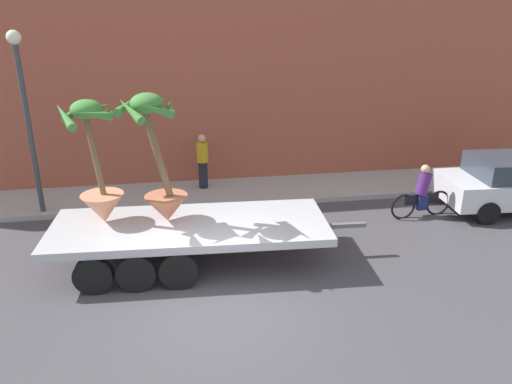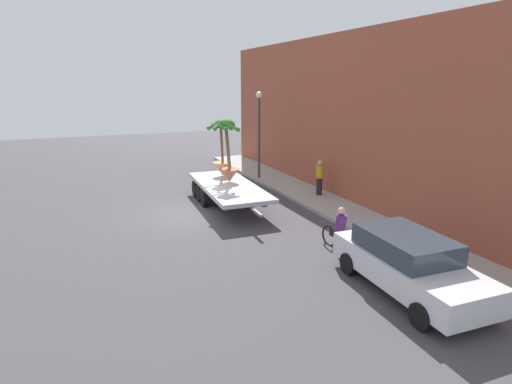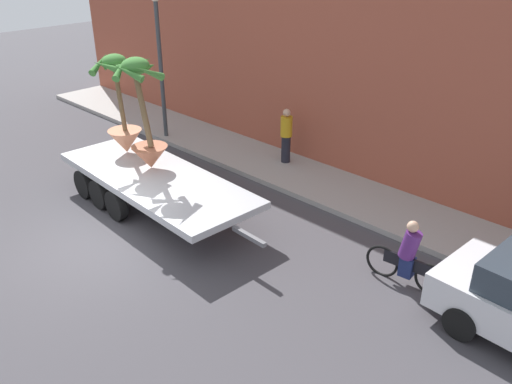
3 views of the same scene
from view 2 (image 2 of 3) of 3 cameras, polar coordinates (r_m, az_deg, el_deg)
The scene contains 10 objects.
ground_plane at distance 17.78m, azimuth -9.37°, elevation -2.99°, with size 60.00×60.00×0.00m, color #423F44.
sidewalk at distance 20.04m, azimuth 7.74°, elevation -0.64°, with size 24.00×2.20×0.15m, color #A39E99.
building_facade at distance 20.32m, azimuth 12.28°, elevation 10.13°, with size 24.00×1.20×7.65m, color #9E4C38.
flatbed_trailer at distance 18.80m, azimuth -4.13°, elevation 0.60°, with size 7.21×2.60×0.98m.
potted_palm_rear at distance 18.86m, azimuth -3.94°, elevation 5.19°, with size 1.43×1.29×2.89m.
potted_palm_middle at distance 20.18m, azimuth -4.78°, elevation 5.45°, with size 1.29×1.21×2.76m.
cyclist at distance 13.83m, azimuth 11.68°, elevation -5.46°, with size 1.84×0.38×1.54m.
parked_car at distance 11.68m, azimuth 20.47°, elevation -9.21°, with size 4.67×2.16×1.58m.
pedestrian_near_gate at distance 19.94m, azimuth 8.88°, elevation 2.11°, with size 0.36×0.36×1.71m.
street_lamp at distance 23.02m, azimuth 0.43°, elevation 9.51°, with size 0.36×0.36×4.83m.
Camera 2 is at (16.45, -4.03, 5.42)m, focal length 28.64 mm.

